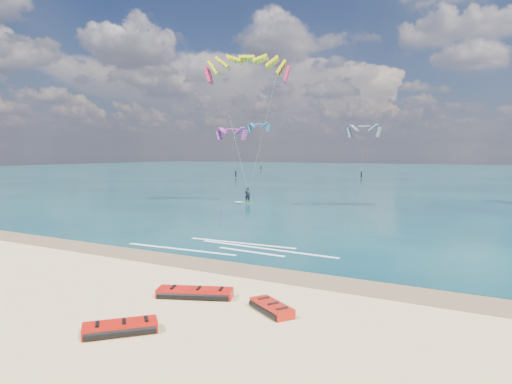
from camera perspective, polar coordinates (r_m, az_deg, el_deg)
ground at (r=57.08m, az=13.43°, el=-0.58°), size 320.00×320.00×0.00m
wet_sand_strip at (r=23.93m, az=-11.22°, el=-8.15°), size 320.00×2.40×0.01m
sea at (r=119.86m, az=21.63°, el=2.06°), size 320.00×200.00×0.04m
packed_kite_left at (r=17.62m, az=-7.63°, el=-12.92°), size 3.21×2.16×0.40m
packed_kite_mid at (r=15.97m, az=1.97°, el=-14.79°), size 2.27×1.95×0.37m
packed_kite_right at (r=14.85m, az=-16.58°, el=-16.57°), size 2.42×2.47×0.40m
kitesurfer_main at (r=45.89m, az=-1.07°, el=8.68°), size 9.16×6.53×15.86m
shoreline_foam at (r=25.88m, az=-2.68°, el=-6.97°), size 11.99×3.66×0.01m
distant_kites at (r=96.79m, az=19.93°, el=4.82°), size 93.62×38.28×13.49m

